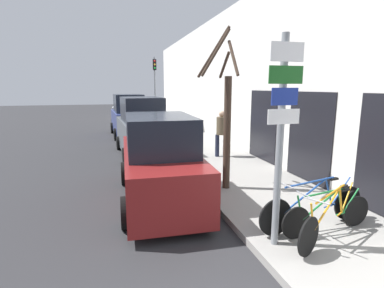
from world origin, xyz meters
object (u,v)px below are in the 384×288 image
parked_car_1 (142,129)px  parked_car_2 (129,117)px  pedestrian_near (221,130)px  street_tree (226,118)px  bicycle_0 (332,217)px  bicycle_2 (314,207)px  signpost (281,134)px  traffic_light (155,84)px  parked_car_3 (125,111)px  bicycle_1 (328,214)px  parked_car_0 (159,162)px

parked_car_1 → parked_car_2: size_ratio=1.00×
pedestrian_near → street_tree: 3.85m
bicycle_0 → pedestrian_near: (0.39, 6.68, 0.65)m
bicycle_0 → bicycle_2: size_ratio=0.87×
bicycle_2 → parked_car_2: 13.65m
signpost → traffic_light: bearing=89.8°
bicycle_0 → parked_car_1: (-2.54, 8.48, 0.55)m
parked_car_3 → street_tree: size_ratio=1.05×
bicycle_0 → parked_car_3: (-2.68, 19.40, 0.48)m
bicycle_0 → parked_car_1: size_ratio=0.48×
bicycle_1 → pedestrian_near: 6.52m
parked_car_0 → street_tree: (1.81, 0.10, 1.07)m
bicycle_2 → parked_car_3: 19.14m
parked_car_0 → parked_car_2: size_ratio=1.05×
parked_car_2 → parked_car_3: size_ratio=1.03×
parked_car_0 → street_tree: 2.10m
bicycle_1 → pedestrian_near: (0.31, 6.48, 0.69)m
bicycle_2 → parked_car_0: (-2.62, 2.59, 0.43)m
parked_car_2 → pedestrian_near: bearing=-69.3°
traffic_light → parked_car_0: bearing=-98.0°
bicycle_0 → parked_car_3: parked_car_3 is taller
parked_car_3 → traffic_light: bearing=-69.1°
street_tree → signpost: bearing=-94.7°
bicycle_1 → bicycle_2: bearing=19.6°
parked_car_2 → parked_car_3: bearing=86.1°
bicycle_1 → traffic_light: (-1.15, 14.15, 2.52)m
parked_car_1 → traffic_light: size_ratio=1.01×
parked_car_0 → parked_car_2: (-0.09, 10.78, 0.10)m
parked_car_2 → parked_car_1: bearing=-90.7°
parked_car_2 → street_tree: (1.90, -10.68, 0.97)m
parked_car_2 → pedestrian_near: 7.81m
bicycle_1 → traffic_light: size_ratio=0.46×
bicycle_1 → parked_car_1: size_ratio=0.46×
bicycle_0 → bicycle_1: bicycle_0 is taller
parked_car_0 → traffic_light: traffic_light is taller
bicycle_2 → traffic_light: bearing=-3.3°
signpost → street_tree: street_tree is taller
signpost → bicycle_1: bearing=6.5°
parked_car_0 → pedestrian_near: (3.05, 3.64, 0.20)m
bicycle_2 → traffic_light: traffic_light is taller
parked_car_2 → traffic_light: (1.69, 0.53, 1.93)m
pedestrian_near → traffic_light: traffic_light is taller
parked_car_1 → pedestrian_near: parked_car_1 is taller
parked_car_1 → parked_car_2: bearing=89.1°
bicycle_2 → signpost: bearing=102.5°
bicycle_1 → pedestrian_near: bearing=-8.3°
bicycle_2 → pedestrian_near: pedestrian_near is taller
bicycle_0 → pedestrian_near: 6.72m
signpost → bicycle_1: 2.00m
signpost → bicycle_0: size_ratio=1.62×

